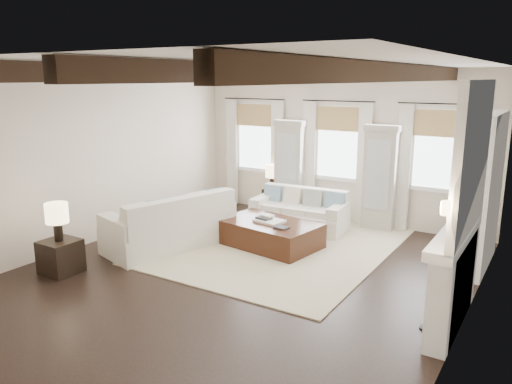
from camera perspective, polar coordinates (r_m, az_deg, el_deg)
The scene contains 16 objects.
ground at distance 7.96m, azimuth -1.63°, elevation -9.35°, with size 7.50×7.50×0.00m, color black.
room_shell at distance 7.86m, azimuth 6.48°, elevation 4.59°, with size 6.54×7.54×3.22m.
area_rug at distance 9.24m, azimuth 2.72°, elevation -6.09°, with size 3.76×4.60×0.02m, color beige.
sofa_back at distance 10.21m, azimuth 5.06°, elevation -2.41°, with size 1.95×0.98×0.81m.
sofa_left at distance 9.14m, azimuth -9.55°, elevation -3.88°, with size 1.64×2.52×1.00m.
ottoman at distance 9.15m, azimuth 1.51°, elevation -4.80°, with size 1.77×1.11×0.46m, color black.
tray at distance 9.06m, azimuth 1.56°, elevation -3.32°, with size 0.50×0.38×0.04m, color white.
book_lower at distance 9.11m, azimuth 0.92°, elevation -2.96°, with size 0.26×0.20×0.04m, color #262628.
book_upper at distance 9.13m, azimuth 1.31°, elevation -2.70°, with size 0.22×0.17×0.03m, color beige.
book_loose at distance 8.69m, azimuth 2.93°, elevation -4.08°, with size 0.24×0.18×0.03m, color #262628.
side_table_front at distance 8.50m, azimuth -21.43°, elevation -6.90°, with size 0.53×0.53×0.53m, color black.
lamp_front at distance 8.30m, azimuth -21.81°, elevation -2.49°, with size 0.35×0.35×0.60m.
side_table_back at distance 11.42m, azimuth 1.88°, elevation -0.98°, with size 0.36×0.36×0.55m, color black.
lamp_back at distance 11.28m, azimuth 1.91°, elevation 2.26°, with size 0.33×0.33×0.56m.
candlestick_near at distance 6.56m, azimuth 19.08°, elevation -11.91°, with size 0.17×0.17×0.83m.
candlestick_far at distance 7.12m, azimuth 20.26°, elevation -9.84°, with size 0.18×0.18×0.87m.
Camera 1 is at (4.08, -6.13, 3.02)m, focal length 35.00 mm.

